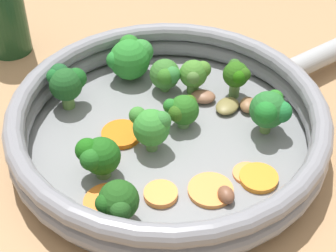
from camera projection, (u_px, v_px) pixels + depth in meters
ground_plane at (168, 145)px, 0.60m from camera, size 4.00×4.00×0.00m
skillet at (168, 141)px, 0.60m from camera, size 0.31×0.31×0.01m
skillet_rim_wall at (168, 121)px, 0.58m from camera, size 0.33×0.33×0.04m
skillet_rivet_left at (288, 98)px, 0.64m from camera, size 0.01×0.01×0.01m
skillet_rivet_right at (254, 73)px, 0.67m from camera, size 0.01×0.01×0.01m
carrot_slice_0 at (248, 173)px, 0.55m from camera, size 0.04×0.04×0.00m
carrot_slice_1 at (102, 156)px, 0.57m from camera, size 0.05×0.05×0.00m
carrot_slice_2 at (108, 203)px, 0.52m from camera, size 0.06×0.06×0.01m
carrot_slice_3 at (259, 178)px, 0.55m from camera, size 0.05×0.05×0.01m
carrot_slice_4 at (121, 134)px, 0.59m from camera, size 0.05×0.05×0.01m
carrot_slice_5 at (211, 190)px, 0.53m from camera, size 0.06×0.06×0.00m
carrot_slice_6 at (161, 194)px, 0.53m from camera, size 0.05×0.05×0.01m
broccoli_floret_0 at (131, 57)px, 0.66m from camera, size 0.05×0.06×0.05m
broccoli_floret_1 at (195, 74)px, 0.63m from camera, size 0.03×0.04×0.04m
broccoli_floret_2 at (150, 125)px, 0.56m from camera, size 0.04×0.04×0.05m
broccoli_floret_3 at (180, 109)px, 0.59m from camera, size 0.03×0.04×0.04m
broccoli_floret_4 at (98, 156)px, 0.53m from camera, size 0.04×0.04×0.05m
broccoli_floret_5 at (66, 82)px, 0.61m from camera, size 0.04×0.04×0.05m
broccoli_floret_6 at (166, 75)px, 0.64m from camera, size 0.04×0.04×0.04m
broccoli_floret_7 at (237, 75)px, 0.63m from camera, size 0.03×0.03×0.04m
broccoli_floret_8 at (118, 202)px, 0.49m from camera, size 0.04×0.04×0.05m
broccoli_floret_9 at (270, 110)px, 0.58m from camera, size 0.04×0.05×0.05m
mushroom_piece_0 at (248, 105)px, 0.62m from camera, size 0.03×0.03×0.01m
mushroom_piece_1 at (227, 106)px, 0.62m from camera, size 0.03×0.04×0.01m
mushroom_piece_2 at (226, 195)px, 0.52m from camera, size 0.03×0.02×0.01m
mushroom_piece_3 at (203, 97)px, 0.64m from camera, size 0.04×0.03×0.01m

